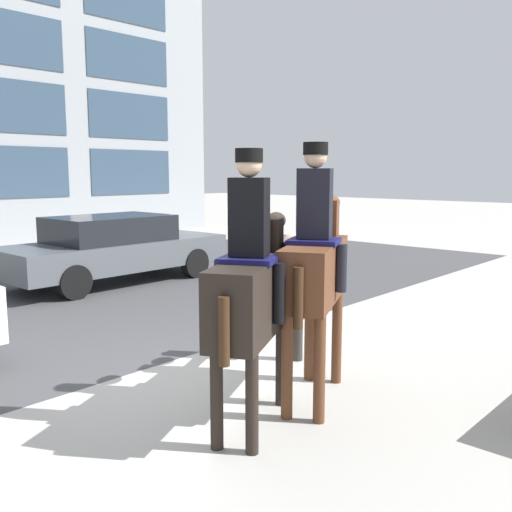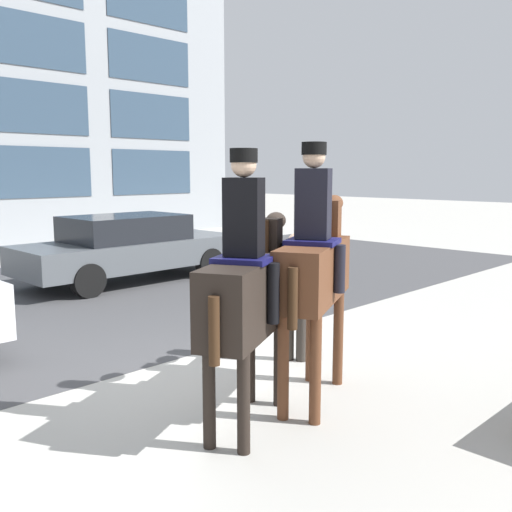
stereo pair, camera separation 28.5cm
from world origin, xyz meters
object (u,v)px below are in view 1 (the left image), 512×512
at_px(street_car_far_lane, 114,248).
at_px(pedestrian_bystander, 292,286).
at_px(mounted_horse_lead, 253,288).
at_px(mounted_horse_companion, 316,265).

bearing_deg(street_car_far_lane, pedestrian_bystander, -103.66).
xyz_separation_m(mounted_horse_lead, mounted_horse_companion, (0.88, -0.06, 0.11)).
distance_m(mounted_horse_lead, pedestrian_bystander, 1.89).
height_order(mounted_horse_companion, street_car_far_lane, mounted_horse_companion).
xyz_separation_m(mounted_horse_lead, street_car_far_lane, (3.09, 6.77, -0.54)).
bearing_deg(mounted_horse_lead, mounted_horse_companion, -30.20).
bearing_deg(pedestrian_bystander, street_car_far_lane, -131.24).
height_order(mounted_horse_companion, pedestrian_bystander, mounted_horse_companion).
height_order(pedestrian_bystander, street_car_far_lane, pedestrian_bystander).
bearing_deg(pedestrian_bystander, mounted_horse_companion, 22.13).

